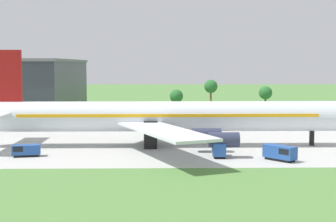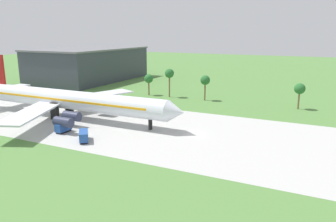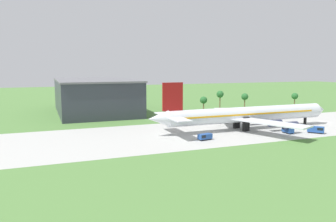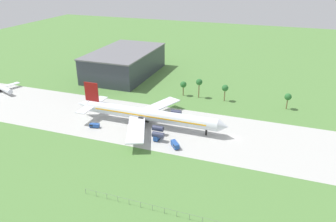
# 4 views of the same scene
# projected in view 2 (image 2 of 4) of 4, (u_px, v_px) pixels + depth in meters

# --- Properties ---
(ground_plane) EXTENTS (600.00, 600.00, 0.00)m
(ground_plane) POSITION_uv_depth(u_px,v_px,m) (194.00, 134.00, 82.54)
(ground_plane) COLOR #517F3D
(taxiway_strip) EXTENTS (320.00, 44.00, 0.02)m
(taxiway_strip) POSITION_uv_depth(u_px,v_px,m) (194.00, 134.00, 82.54)
(taxiway_strip) COLOR #B2B2AD
(taxiway_strip) RESTS_ON ground_plane
(jet_airliner) EXTENTS (76.13, 53.49, 17.96)m
(jet_airliner) POSITION_uv_depth(u_px,v_px,m) (66.00, 100.00, 97.20)
(jet_airliner) COLOR silver
(jet_airliner) RESTS_ON ground_plane
(baggage_tug) EXTENTS (2.12, 4.26, 2.41)m
(baggage_tug) POSITION_uv_depth(u_px,v_px,m) (64.00, 127.00, 84.03)
(baggage_tug) COLOR black
(baggage_tug) RESTS_ON ground_plane
(catering_van) EXTENTS (4.99, 5.43, 2.43)m
(catering_van) POSITION_uv_depth(u_px,v_px,m) (84.00, 136.00, 76.93)
(catering_van) COLOR black
(catering_van) RESTS_ON ground_plane
(terminal_building) EXTENTS (36.72, 61.20, 16.85)m
(terminal_building) POSITION_uv_depth(u_px,v_px,m) (89.00, 64.00, 173.87)
(terminal_building) COLOR #333842
(terminal_building) RESTS_ON ground_plane
(palm_tree_row) EXTENTS (60.65, 3.60, 11.21)m
(palm_tree_row) POSITION_uv_depth(u_px,v_px,m) (201.00, 80.00, 122.44)
(palm_tree_row) COLOR brown
(palm_tree_row) RESTS_ON ground_plane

